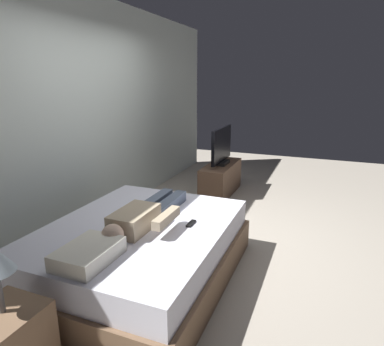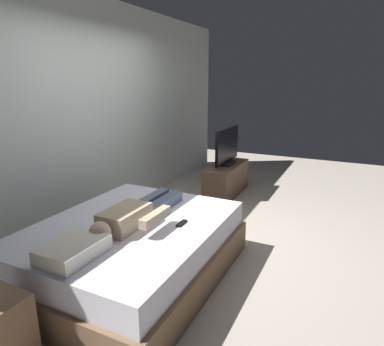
{
  "view_description": "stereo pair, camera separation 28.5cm",
  "coord_description": "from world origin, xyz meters",
  "px_view_note": "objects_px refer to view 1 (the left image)",
  "views": [
    {
      "loc": [
        -3.35,
        -1.11,
        1.81
      ],
      "look_at": [
        0.41,
        0.41,
        0.69
      ],
      "focal_mm": 31.61,
      "sensor_mm": 36.0,
      "label": 1
    },
    {
      "loc": [
        -3.24,
        -1.37,
        1.81
      ],
      "look_at": [
        0.41,
        0.41,
        0.69
      ],
      "focal_mm": 31.61,
      "sensor_mm": 36.0,
      "label": 2
    }
  ],
  "objects_px": {
    "remote": "(191,223)",
    "tv": "(222,147)",
    "bed": "(140,252)",
    "pillow": "(88,254)",
    "tv_stand": "(221,179)",
    "person": "(144,216)"
  },
  "relations": [
    {
      "from": "bed",
      "to": "remote",
      "type": "bearing_deg",
      "value": -68.02
    },
    {
      "from": "bed",
      "to": "pillow",
      "type": "bearing_deg",
      "value": 180.0
    },
    {
      "from": "bed",
      "to": "tv_stand",
      "type": "xyz_separation_m",
      "value": [
        2.62,
        0.02,
        -0.01
      ]
    },
    {
      "from": "remote",
      "to": "tv_stand",
      "type": "bearing_deg",
      "value": 10.84
    },
    {
      "from": "pillow",
      "to": "bed",
      "type": "bearing_deg",
      "value": 0.0
    },
    {
      "from": "bed",
      "to": "pillow",
      "type": "relative_size",
      "value": 4.23
    },
    {
      "from": "pillow",
      "to": "remote",
      "type": "relative_size",
      "value": 3.2
    },
    {
      "from": "tv",
      "to": "tv_stand",
      "type": "bearing_deg",
      "value": 0.0
    },
    {
      "from": "tv_stand",
      "to": "tv",
      "type": "xyz_separation_m",
      "value": [
        0.0,
        0.0,
        0.53
      ]
    },
    {
      "from": "remote",
      "to": "tv",
      "type": "relative_size",
      "value": 0.17
    },
    {
      "from": "bed",
      "to": "tv_stand",
      "type": "relative_size",
      "value": 1.85
    },
    {
      "from": "bed",
      "to": "tv_stand",
      "type": "distance_m",
      "value": 2.62
    },
    {
      "from": "bed",
      "to": "tv",
      "type": "xyz_separation_m",
      "value": [
        2.62,
        0.02,
        0.52
      ]
    },
    {
      "from": "pillow",
      "to": "tv",
      "type": "xyz_separation_m",
      "value": [
        3.32,
        0.02,
        0.18
      ]
    },
    {
      "from": "bed",
      "to": "remote",
      "type": "relative_size",
      "value": 13.55
    },
    {
      "from": "remote",
      "to": "tv",
      "type": "height_order",
      "value": "tv"
    },
    {
      "from": "pillow",
      "to": "person",
      "type": "distance_m",
      "value": 0.73
    },
    {
      "from": "pillow",
      "to": "tv",
      "type": "bearing_deg",
      "value": 0.38
    },
    {
      "from": "tv",
      "to": "bed",
      "type": "bearing_deg",
      "value": -179.52
    },
    {
      "from": "person",
      "to": "tv_stand",
      "type": "height_order",
      "value": "person"
    },
    {
      "from": "pillow",
      "to": "remote",
      "type": "distance_m",
      "value": 0.98
    },
    {
      "from": "tv_stand",
      "to": "tv",
      "type": "height_order",
      "value": "tv"
    }
  ]
}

